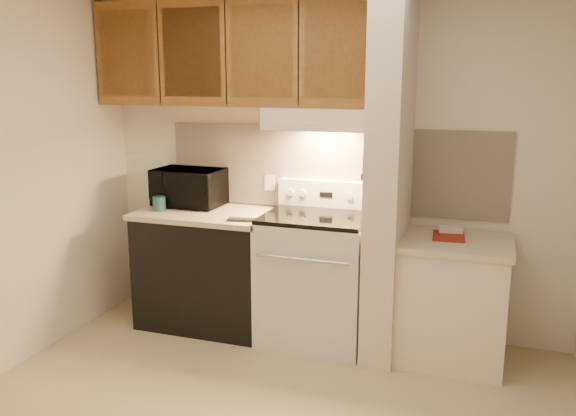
% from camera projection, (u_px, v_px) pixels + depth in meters
% --- Properties ---
extents(wall_back, '(3.60, 2.50, 0.02)m').
position_uv_depth(wall_back, '(330.00, 166.00, 4.60)').
color(wall_back, white).
rests_on(wall_back, floor).
extents(backsplash, '(2.60, 0.02, 0.63)m').
position_uv_depth(backsplash, '(330.00, 169.00, 4.60)').
color(backsplash, '#F3E4CD').
rests_on(backsplash, wall_back).
extents(range_body, '(0.76, 0.65, 0.92)m').
position_uv_depth(range_body, '(316.00, 280.00, 4.45)').
color(range_body, silver).
rests_on(range_body, floor).
extents(oven_window, '(0.50, 0.01, 0.30)m').
position_uv_depth(oven_window, '(303.00, 289.00, 4.15)').
color(oven_window, black).
rests_on(oven_window, range_body).
extents(oven_handle, '(0.65, 0.02, 0.02)m').
position_uv_depth(oven_handle, '(302.00, 260.00, 4.07)').
color(oven_handle, silver).
rests_on(oven_handle, range_body).
extents(cooktop, '(0.74, 0.64, 0.03)m').
position_uv_depth(cooktop, '(317.00, 217.00, 4.35)').
color(cooktop, black).
rests_on(cooktop, range_body).
extents(range_backguard, '(0.76, 0.08, 0.20)m').
position_uv_depth(range_backguard, '(328.00, 194.00, 4.59)').
color(range_backguard, silver).
rests_on(range_backguard, range_body).
extents(range_display, '(0.10, 0.01, 0.04)m').
position_uv_depth(range_display, '(326.00, 195.00, 4.55)').
color(range_display, black).
rests_on(range_display, range_backguard).
extents(range_knob_left_outer, '(0.05, 0.02, 0.05)m').
position_uv_depth(range_knob_left_outer, '(291.00, 193.00, 4.64)').
color(range_knob_left_outer, silver).
rests_on(range_knob_left_outer, range_backguard).
extents(range_knob_left_inner, '(0.05, 0.02, 0.05)m').
position_uv_depth(range_knob_left_inner, '(303.00, 193.00, 4.61)').
color(range_knob_left_inner, silver).
rests_on(range_knob_left_inner, range_backguard).
extents(range_knob_right_inner, '(0.05, 0.02, 0.05)m').
position_uv_depth(range_knob_right_inner, '(350.00, 196.00, 4.49)').
color(range_knob_right_inner, silver).
rests_on(range_knob_right_inner, range_backguard).
extents(range_knob_right_outer, '(0.05, 0.02, 0.05)m').
position_uv_depth(range_knob_right_outer, '(363.00, 197.00, 4.46)').
color(range_knob_right_outer, silver).
rests_on(range_knob_right_outer, range_backguard).
extents(dishwasher_front, '(1.00, 0.63, 0.87)m').
position_uv_depth(dishwasher_front, '(208.00, 270.00, 4.75)').
color(dishwasher_front, black).
rests_on(dishwasher_front, floor).
extents(left_countertop, '(1.04, 0.67, 0.04)m').
position_uv_depth(left_countertop, '(207.00, 214.00, 4.65)').
color(left_countertop, beige).
rests_on(left_countertop, dishwasher_front).
extents(spoon_rest, '(0.25, 0.12, 0.02)m').
position_uv_depth(spoon_rest, '(245.00, 220.00, 4.33)').
color(spoon_rest, black).
rests_on(spoon_rest, left_countertop).
extents(teal_jar, '(0.11, 0.11, 0.11)m').
position_uv_depth(teal_jar, '(159.00, 204.00, 4.65)').
color(teal_jar, '#225B57').
rests_on(teal_jar, left_countertop).
extents(outlet, '(0.08, 0.01, 0.12)m').
position_uv_depth(outlet, '(270.00, 183.00, 4.76)').
color(outlet, silver).
rests_on(outlet, backsplash).
extents(microwave, '(0.54, 0.37, 0.29)m').
position_uv_depth(microwave, '(189.00, 187.00, 4.81)').
color(microwave, black).
rests_on(microwave, left_countertop).
extents(partition_pillar, '(0.22, 0.70, 2.50)m').
position_uv_depth(partition_pillar, '(389.00, 177.00, 4.12)').
color(partition_pillar, beige).
rests_on(partition_pillar, floor).
extents(pillar_trim, '(0.01, 0.70, 0.04)m').
position_uv_depth(pillar_trim, '(373.00, 169.00, 4.14)').
color(pillar_trim, brown).
rests_on(pillar_trim, partition_pillar).
extents(knife_strip, '(0.02, 0.42, 0.04)m').
position_uv_depth(knife_strip, '(370.00, 167.00, 4.10)').
color(knife_strip, black).
rests_on(knife_strip, partition_pillar).
extents(knife_blade_a, '(0.01, 0.03, 0.16)m').
position_uv_depth(knife_blade_a, '(364.00, 186.00, 3.98)').
color(knife_blade_a, silver).
rests_on(knife_blade_a, knife_strip).
extents(knife_handle_a, '(0.02, 0.02, 0.10)m').
position_uv_depth(knife_handle_a, '(364.00, 163.00, 3.95)').
color(knife_handle_a, black).
rests_on(knife_handle_a, knife_strip).
extents(knife_blade_b, '(0.01, 0.04, 0.18)m').
position_uv_depth(knife_blade_b, '(366.00, 185.00, 4.05)').
color(knife_blade_b, silver).
rests_on(knife_blade_b, knife_strip).
extents(knife_handle_b, '(0.02, 0.02, 0.10)m').
position_uv_depth(knife_handle_b, '(366.00, 161.00, 4.01)').
color(knife_handle_b, black).
rests_on(knife_handle_b, knife_strip).
extents(knife_blade_c, '(0.01, 0.04, 0.20)m').
position_uv_depth(knife_blade_c, '(368.00, 184.00, 4.13)').
color(knife_blade_c, silver).
rests_on(knife_blade_c, knife_strip).
extents(knife_handle_c, '(0.02, 0.02, 0.10)m').
position_uv_depth(knife_handle_c, '(369.00, 160.00, 4.09)').
color(knife_handle_c, black).
rests_on(knife_handle_c, knife_strip).
extents(knife_blade_d, '(0.01, 0.04, 0.16)m').
position_uv_depth(knife_blade_d, '(371.00, 180.00, 4.20)').
color(knife_blade_d, silver).
rests_on(knife_blade_d, knife_strip).
extents(knife_handle_d, '(0.02, 0.02, 0.10)m').
position_uv_depth(knife_handle_d, '(371.00, 158.00, 4.15)').
color(knife_handle_d, black).
rests_on(knife_handle_d, knife_strip).
extents(knife_blade_e, '(0.01, 0.04, 0.18)m').
position_uv_depth(knife_blade_e, '(373.00, 179.00, 4.28)').
color(knife_blade_e, silver).
rests_on(knife_blade_e, knife_strip).
extents(knife_handle_e, '(0.02, 0.02, 0.10)m').
position_uv_depth(knife_handle_e, '(373.00, 157.00, 4.23)').
color(knife_handle_e, black).
rests_on(knife_handle_e, knife_strip).
extents(oven_mitt, '(0.03, 0.10, 0.24)m').
position_uv_depth(oven_mitt, '(375.00, 178.00, 4.33)').
color(oven_mitt, gray).
rests_on(oven_mitt, partition_pillar).
extents(right_cab_base, '(0.70, 0.60, 0.81)m').
position_uv_depth(right_cab_base, '(452.00, 303.00, 4.15)').
color(right_cab_base, silver).
rests_on(right_cab_base, floor).
extents(right_countertop, '(0.74, 0.64, 0.04)m').
position_uv_depth(right_countertop, '(456.00, 243.00, 4.06)').
color(right_countertop, beige).
rests_on(right_countertop, right_cab_base).
extents(red_folder, '(0.23, 0.30, 0.01)m').
position_uv_depth(red_folder, '(449.00, 236.00, 4.14)').
color(red_folder, maroon).
rests_on(red_folder, right_countertop).
extents(white_box, '(0.18, 0.13, 0.04)m').
position_uv_depth(white_box, '(451.00, 230.00, 4.24)').
color(white_box, white).
rests_on(white_box, right_countertop).
extents(range_hood, '(0.78, 0.44, 0.15)m').
position_uv_depth(range_hood, '(323.00, 118.00, 4.32)').
color(range_hood, silver).
rests_on(range_hood, upper_cabinets).
extents(hood_lip, '(0.78, 0.04, 0.06)m').
position_uv_depth(hood_lip, '(314.00, 127.00, 4.14)').
color(hood_lip, silver).
rests_on(hood_lip, range_hood).
extents(upper_cabinets, '(2.18, 0.33, 0.77)m').
position_uv_depth(upper_cabinets, '(235.00, 53.00, 4.48)').
color(upper_cabinets, brown).
rests_on(upper_cabinets, wall_back).
extents(cab_door_a, '(0.46, 0.01, 0.63)m').
position_uv_depth(cab_door_a, '(127.00, 53.00, 4.59)').
color(cab_door_a, brown).
rests_on(cab_door_a, upper_cabinets).
extents(cab_gap_a, '(0.01, 0.01, 0.73)m').
position_uv_depth(cab_gap_a, '(159.00, 53.00, 4.51)').
color(cab_gap_a, black).
rests_on(cab_gap_a, upper_cabinets).
extents(cab_door_b, '(0.46, 0.01, 0.63)m').
position_uv_depth(cab_door_b, '(192.00, 53.00, 4.42)').
color(cab_door_b, brown).
rests_on(cab_door_b, upper_cabinets).
extents(cab_gap_b, '(0.01, 0.01, 0.73)m').
position_uv_depth(cab_gap_b, '(226.00, 52.00, 4.33)').
color(cab_gap_b, black).
rests_on(cab_gap_b, upper_cabinets).
extents(cab_door_c, '(0.46, 0.01, 0.63)m').
position_uv_depth(cab_door_c, '(261.00, 52.00, 4.25)').
color(cab_door_c, brown).
rests_on(cab_door_c, upper_cabinets).
extents(cab_gap_c, '(0.01, 0.01, 0.73)m').
position_uv_depth(cab_gap_c, '(299.00, 51.00, 4.16)').
color(cab_gap_c, black).
rests_on(cab_gap_c, upper_cabinets).
extents(cab_door_d, '(0.46, 0.01, 0.63)m').
position_uv_depth(cab_door_d, '(337.00, 51.00, 4.07)').
color(cab_door_d, brown).
rests_on(cab_door_d, upper_cabinets).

